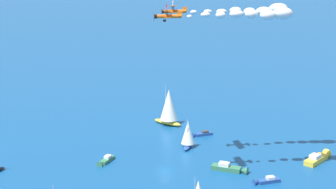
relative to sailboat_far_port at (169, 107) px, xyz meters
name	(u,v)px	position (x,y,z in m)	size (l,w,h in m)	color
ground_plane	(165,171)	(-29.82, 26.36, -6.24)	(2000.00, 2000.00, 0.00)	navy
sailboat_far_port	(169,107)	(0.00, 0.00, 0.00)	(10.99, 7.04, 13.66)	gold
sailboat_offshore	(188,134)	(-20.31, 9.67, -2.02)	(5.98, 6.88, 9.24)	#23478C
motorboat_ahead	(231,169)	(-41.18, 13.02, -5.48)	(9.71, 6.79, 2.81)	#33704C
motorboat_mid_cluster	(265,181)	(-51.98, 11.95, -5.68)	(4.38, 7.26, 2.06)	#23478C
motorboat_outer_ring_a	(201,134)	(-15.31, -0.59, -5.72)	(3.75, 6.86, 1.93)	#23478C
motorboat_outer_ring_b	(319,158)	(-51.72, -11.05, -5.38)	(4.30, 11.21, 3.17)	gold
motorboat_outer_ring_e	(105,161)	(-14.72, 35.28, -5.68)	(4.91, 7.24, 2.08)	#33704C
biplane_lead	(167,16)	(-35.32, 30.38, 35.70)	(6.83, 6.92, 3.64)	orange
wingwalker_lead	(167,6)	(-35.11, 30.25, 37.84)	(1.30, 0.91, 1.53)	red
smoke_trail_lead	(262,14)	(-48.13, 11.36, 35.81)	(16.12, 22.72, 3.32)	silver
biplane_wingman	(173,11)	(-25.70, 20.23, 35.35)	(6.83, 6.92, 3.64)	orange
wingwalker_wingman	(173,2)	(-25.49, 20.11, 37.49)	(1.30, 0.91, 1.53)	white
smoke_trail_wingman	(259,10)	(-38.41, 1.42, 35.26)	(16.66, 22.78, 3.71)	silver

